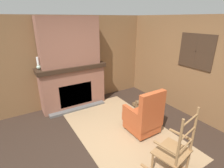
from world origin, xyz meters
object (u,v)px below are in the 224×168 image
object	(u,v)px
firewood_stack	(142,104)
oil_lamp_vase	(38,65)
rocking_chair	(174,154)
storage_case	(82,61)
armchair	(144,118)
decorative_plate_on_mantel	(70,60)

from	to	relation	value
firewood_stack	oil_lamp_vase	xyz separation A→B (m)	(-1.17, -2.44, 1.23)
rocking_chair	storage_case	bearing A→B (deg)	-7.95
storage_case	firewood_stack	bearing A→B (deg)	47.83
storage_case	armchair	bearing A→B (deg)	13.78
armchair	firewood_stack	world-z (taller)	armchair
storage_case	decorative_plate_on_mantel	world-z (taller)	decorative_plate_on_mantel
armchair	oil_lamp_vase	bearing A→B (deg)	38.10
oil_lamp_vase	decorative_plate_on_mantel	distance (m)	0.82
armchair	storage_case	xyz separation A→B (m)	(-2.08, -0.51, 0.90)
armchair	storage_case	size ratio (longest dim) A/B	5.00
rocking_chair	oil_lamp_vase	world-z (taller)	oil_lamp_vase
storage_case	rocking_chair	bearing A→B (deg)	3.04
decorative_plate_on_mantel	firewood_stack	bearing A→B (deg)	53.78
armchair	storage_case	distance (m)	2.33
firewood_stack	decorative_plate_on_mantel	distance (m)	2.37
armchair	firewood_stack	xyz separation A→B (m)	(-0.91, 0.78, -0.28)
armchair	decorative_plate_on_mantel	bearing A→B (deg)	21.44
oil_lamp_vase	decorative_plate_on_mantel	world-z (taller)	oil_lamp_vase
decorative_plate_on_mantel	storage_case	bearing A→B (deg)	86.54
rocking_chair	armchair	bearing A→B (deg)	-28.35
rocking_chair	oil_lamp_vase	size ratio (longest dim) A/B	3.93
firewood_stack	decorative_plate_on_mantel	world-z (taller)	decorative_plate_on_mantel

